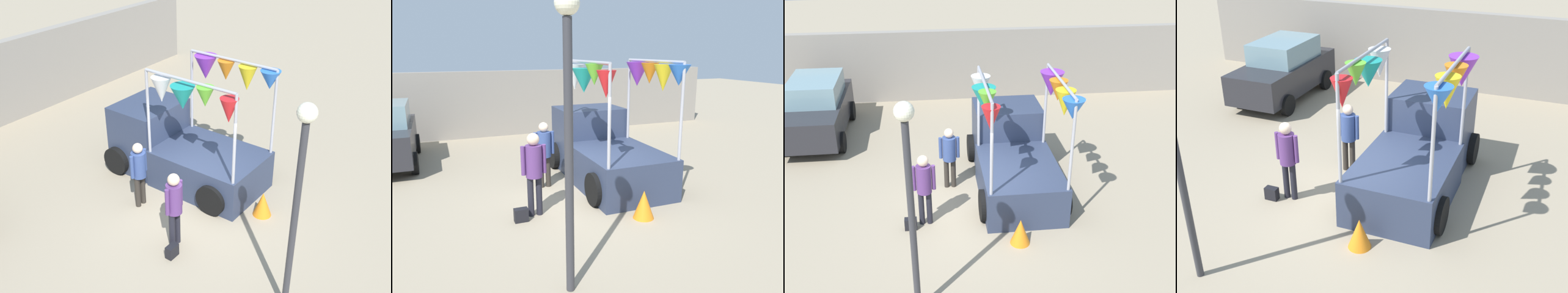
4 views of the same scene
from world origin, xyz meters
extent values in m
plane|color=gray|center=(0.00, 0.00, 0.00)|extent=(60.00, 60.00, 0.00)
cube|color=#2D3851|center=(1.12, 0.28, 0.50)|extent=(1.90, 2.60, 1.00)
cube|color=#2D3851|center=(1.12, 2.28, 0.90)|extent=(1.80, 1.40, 1.80)
cube|color=#8CB2C6|center=(1.12, 2.28, 1.35)|extent=(1.76, 1.37, 0.60)
cylinder|color=black|center=(0.17, 2.63, 0.38)|extent=(0.22, 0.76, 0.76)
cylinder|color=black|center=(2.07, 2.63, 0.38)|extent=(0.22, 0.76, 0.76)
cylinder|color=black|center=(0.17, -0.42, 0.38)|extent=(0.22, 0.76, 0.76)
cylinder|color=black|center=(2.07, -0.42, 0.38)|extent=(0.22, 0.76, 0.76)
cylinder|color=#A5A5AD|center=(0.25, 1.50, 2.07)|extent=(0.07, 0.07, 2.15)
cylinder|color=#A5A5AD|center=(1.99, 1.50, 2.07)|extent=(0.07, 0.07, 2.15)
cylinder|color=#A5A5AD|center=(0.25, -0.94, 2.07)|extent=(0.07, 0.07, 2.15)
cylinder|color=#A5A5AD|center=(1.99, -0.94, 2.07)|extent=(0.07, 0.07, 2.15)
cylinder|color=#A5A5AD|center=(0.25, 0.28, 3.15)|extent=(0.07, 2.44, 0.07)
cylinder|color=#A5A5AD|center=(1.99, 0.28, 3.15)|extent=(0.07, 2.44, 0.07)
cone|color=red|center=(0.25, -0.77, 2.73)|extent=(0.49, 0.49, 0.56)
cone|color=blue|center=(1.99, -0.77, 2.87)|extent=(0.63, 0.63, 0.45)
cone|color=#66CC33|center=(0.25, -0.16, 2.89)|extent=(0.53, 0.53, 0.45)
cone|color=yellow|center=(1.99, -0.16, 2.77)|extent=(0.64, 0.64, 0.61)
cone|color=teal|center=(0.25, 0.45, 2.72)|extent=(0.76, 0.76, 0.56)
cone|color=orange|center=(1.99, 0.45, 2.85)|extent=(0.46, 0.46, 0.50)
cone|color=white|center=(0.25, 1.06, 2.76)|extent=(0.62, 0.62, 0.60)
cone|color=purple|center=(1.99, 1.06, 2.79)|extent=(0.82, 0.82, 0.61)
cylinder|color=black|center=(-1.30, -0.43, 0.43)|extent=(0.13, 0.13, 0.85)
cylinder|color=black|center=(-1.12, -0.43, 0.43)|extent=(0.13, 0.13, 0.85)
cylinder|color=#593372|center=(-1.21, -0.43, 1.19)|extent=(0.34, 0.34, 0.67)
sphere|color=beige|center=(-1.21, -0.43, 1.65)|extent=(0.26, 0.26, 0.26)
cylinder|color=#593372|center=(-1.43, -0.43, 1.22)|extent=(0.09, 0.09, 0.61)
cylinder|color=#593372|center=(-0.99, -0.43, 1.22)|extent=(0.09, 0.09, 0.61)
cylinder|color=#2D2823|center=(-0.64, 1.16, 0.40)|extent=(0.13, 0.13, 0.80)
cylinder|color=#2D2823|center=(-0.46, 1.16, 0.40)|extent=(0.13, 0.13, 0.80)
cylinder|color=#33477F|center=(-0.55, 1.16, 1.12)|extent=(0.34, 0.34, 0.63)
sphere|color=beige|center=(-0.55, 1.16, 1.56)|extent=(0.24, 0.24, 0.24)
cylinder|color=#33477F|center=(-0.77, 1.16, 1.15)|extent=(0.09, 0.09, 0.57)
cylinder|color=#33477F|center=(-0.33, 1.16, 1.15)|extent=(0.09, 0.09, 0.57)
cube|color=black|center=(-1.56, -0.63, 0.14)|extent=(0.28, 0.16, 0.28)
cylinder|color=#333338|center=(-1.40, -3.16, 1.90)|extent=(0.12, 0.12, 3.80)
sphere|color=#F2EDCC|center=(-1.40, -3.16, 3.96)|extent=(0.32, 0.32, 0.32)
cone|color=orange|center=(0.84, -1.42, 0.30)|extent=(0.56, 0.56, 0.60)
camera|label=1|loc=(-7.62, -5.72, 7.00)|focal=45.00mm
camera|label=2|loc=(-3.01, -7.78, 3.40)|focal=35.00mm
camera|label=3|loc=(-1.04, -10.00, 6.76)|focal=45.00mm
camera|label=4|loc=(3.80, -8.11, 5.76)|focal=45.00mm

